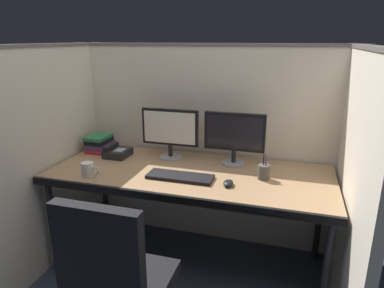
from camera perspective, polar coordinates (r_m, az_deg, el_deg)
The scene contains 12 objects.
cubicle_partition_rear at distance 2.74m, azimuth 2.37°, elevation -0.28°, with size 2.21×0.06×1.57m.
cubicle_partition_left at distance 2.70m, azimuth -21.66°, elevation -1.76°, with size 0.06×1.41×1.57m.
cubicle_partition_right at distance 2.18m, azimuth 24.86°, elevation -6.61°, with size 0.06×1.41×1.57m.
desk at distance 2.36m, azimuth -0.44°, elevation -5.76°, with size 1.90×0.80×0.74m.
monitor_left at distance 2.55m, azimuth -3.66°, elevation 2.30°, with size 0.43×0.17×0.37m.
monitor_right at distance 2.44m, azimuth 7.03°, elevation 1.48°, with size 0.43×0.17×0.37m.
keyboard_main at distance 2.24m, azimuth -1.98°, elevation -5.43°, with size 0.43×0.15×0.02m, color black.
computer_mouse at distance 2.14m, azimuth 6.02°, elevation -6.46°, with size 0.06×0.10×0.04m.
desk_phone at distance 2.69m, azimuth -12.30°, elevation -1.32°, with size 0.17×0.19×0.09m.
pen_cup at distance 2.26m, azimuth 11.82°, elevation -4.53°, with size 0.08×0.08×0.17m.
book_stack at distance 2.85m, azimuth -15.03°, elevation 0.17°, with size 0.16×0.22×0.13m.
coffee_mug at distance 2.35m, azimuth -16.82°, elevation -4.08°, with size 0.13×0.08×0.09m.
Camera 1 is at (0.64, -1.79, 1.61)m, focal length 32.21 mm.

